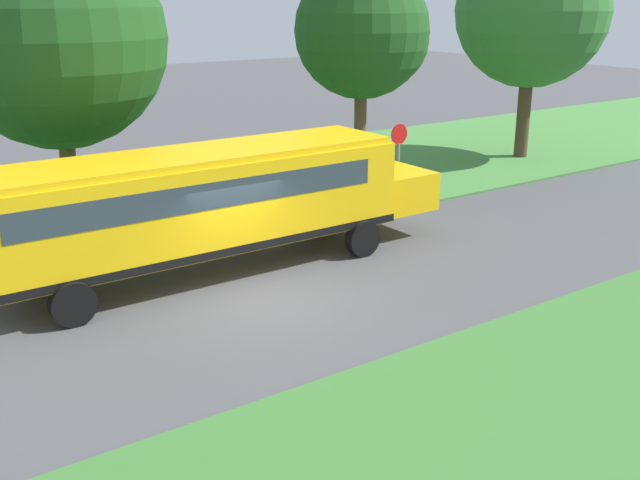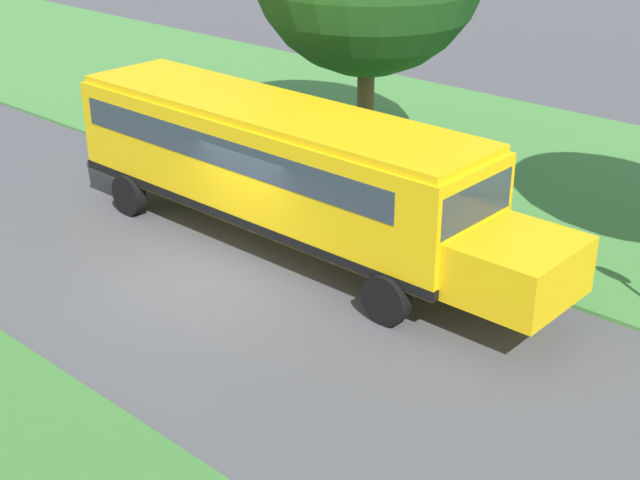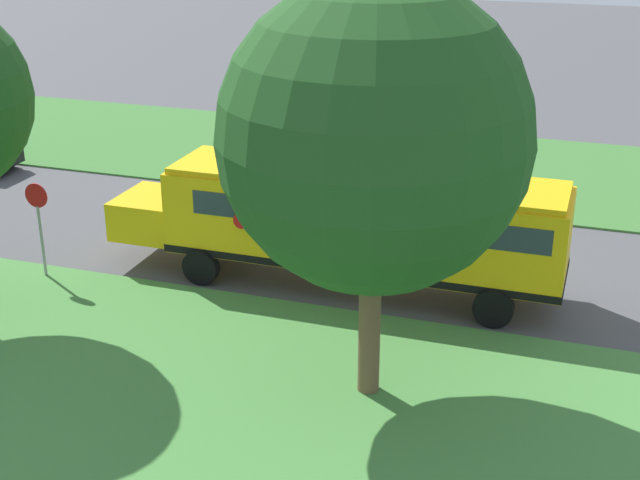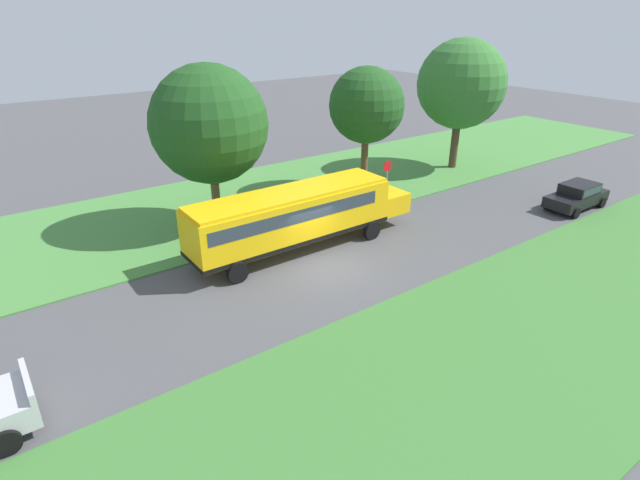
{
  "view_description": "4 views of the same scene",
  "coord_description": "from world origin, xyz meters",
  "px_view_note": "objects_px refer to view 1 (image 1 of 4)",
  "views": [
    {
      "loc": [
        14.01,
        -8.18,
        6.76
      ],
      "look_at": [
        0.02,
        1.64,
        1.17
      ],
      "focal_mm": 42.0,
      "sensor_mm": 36.0,
      "label": 1
    },
    {
      "loc": [
        10.65,
        12.77,
        8.5
      ],
      "look_at": [
        -1.31,
        1.98,
        1.08
      ],
      "focal_mm": 50.0,
      "sensor_mm": 36.0,
      "label": 2
    },
    {
      "loc": [
        -23.47,
        -6.19,
        10.23
      ],
      "look_at": [
        -2.62,
        0.77,
        1.3
      ],
      "focal_mm": 50.0,
      "sensor_mm": 36.0,
      "label": 3
    },
    {
      "loc": [
        16.79,
        -12.45,
        11.11
      ],
      "look_at": [
        0.02,
        -0.32,
        1.49
      ],
      "focal_mm": 28.0,
      "sensor_mm": 36.0,
      "label": 4
    }
  ],
  "objects_px": {
    "school_bus": "(210,199)",
    "oak_tree_far_end": "(529,11)",
    "oak_tree_roadside_mid": "(367,33)",
    "oak_tree_beside_bus": "(58,35)",
    "stop_sign": "(399,154)"
  },
  "relations": [
    {
      "from": "oak_tree_beside_bus",
      "to": "stop_sign",
      "type": "relative_size",
      "value": 3.19
    },
    {
      "from": "stop_sign",
      "to": "oak_tree_far_end",
      "type": "bearing_deg",
      "value": 106.7
    },
    {
      "from": "oak_tree_roadside_mid",
      "to": "stop_sign",
      "type": "bearing_deg",
      "value": -14.31
    },
    {
      "from": "oak_tree_beside_bus",
      "to": "stop_sign",
      "type": "height_order",
      "value": "oak_tree_beside_bus"
    },
    {
      "from": "school_bus",
      "to": "stop_sign",
      "type": "distance_m",
      "value": 8.47
    },
    {
      "from": "stop_sign",
      "to": "school_bus",
      "type": "bearing_deg",
      "value": -74.56
    },
    {
      "from": "oak_tree_roadside_mid",
      "to": "oak_tree_far_end",
      "type": "bearing_deg",
      "value": 90.79
    },
    {
      "from": "school_bus",
      "to": "oak_tree_roadside_mid",
      "type": "relative_size",
      "value": 1.56
    },
    {
      "from": "oak_tree_far_end",
      "to": "oak_tree_roadside_mid",
      "type": "bearing_deg",
      "value": -89.21
    },
    {
      "from": "oak_tree_beside_bus",
      "to": "oak_tree_far_end",
      "type": "xyz_separation_m",
      "value": [
        0.08,
        19.26,
        0.43
      ]
    },
    {
      "from": "school_bus",
      "to": "oak_tree_far_end",
      "type": "bearing_deg",
      "value": 106.11
    },
    {
      "from": "school_bus",
      "to": "oak_tree_far_end",
      "type": "distance_m",
      "value": 18.66
    },
    {
      "from": "oak_tree_far_end",
      "to": "stop_sign",
      "type": "relative_size",
      "value": 3.42
    },
    {
      "from": "oak_tree_beside_bus",
      "to": "oak_tree_far_end",
      "type": "height_order",
      "value": "oak_tree_far_end"
    },
    {
      "from": "oak_tree_roadside_mid",
      "to": "oak_tree_beside_bus",
      "type": "bearing_deg",
      "value": -91.08
    }
  ]
}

